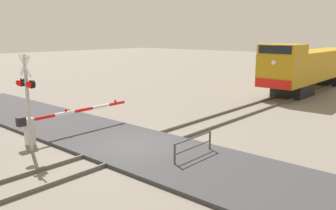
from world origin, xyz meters
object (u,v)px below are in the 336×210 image
at_px(crossing_signal, 27,91).
at_px(crossing_gate, 46,123).
at_px(locomotive, 313,66).
at_px(guard_railing, 193,145).

relative_size(crossing_signal, crossing_gate, 0.67).
distance_m(locomotive, crossing_signal, 25.14).
bearing_deg(guard_railing, crossing_gate, -159.47).
xyz_separation_m(locomotive, crossing_gate, (-3.94, -23.72, -1.27)).
relative_size(locomotive, guard_railing, 7.16).
xyz_separation_m(locomotive, guard_railing, (2.75, -21.22, -1.50)).
bearing_deg(guard_railing, locomotive, 97.39).
xyz_separation_m(locomotive, crossing_signal, (-3.10, -24.94, 0.47)).
bearing_deg(crossing_gate, locomotive, 80.56).
height_order(crossing_signal, guard_railing, crossing_signal).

